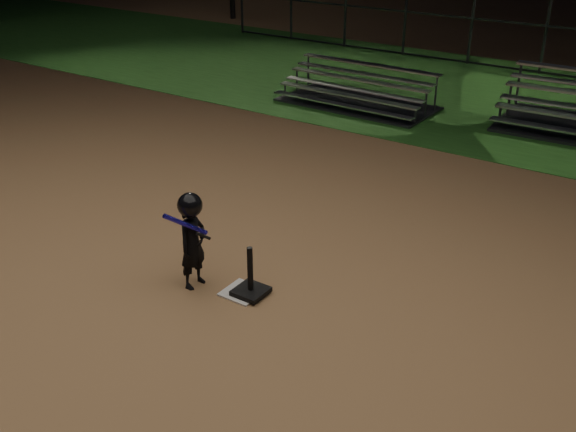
{
  "coord_description": "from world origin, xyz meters",
  "views": [
    {
      "loc": [
        4.37,
        -5.46,
        4.5
      ],
      "look_at": [
        0.0,
        1.0,
        0.65
      ],
      "focal_mm": 41.75,
      "sensor_mm": 36.0,
      "label": 1
    }
  ],
  "objects_px": {
    "home_plate": "(243,292)",
    "child_batter": "(192,238)",
    "bleacher_left": "(357,98)",
    "batting_tee": "(251,286)"
  },
  "relations": [
    {
      "from": "home_plate",
      "to": "bleacher_left",
      "type": "distance_m",
      "value": 8.15
    },
    {
      "from": "home_plate",
      "to": "bleacher_left",
      "type": "xyz_separation_m",
      "value": [
        -2.65,
        7.71,
        0.17
      ]
    },
    {
      "from": "home_plate",
      "to": "child_batter",
      "type": "relative_size",
      "value": 0.36
    },
    {
      "from": "child_batter",
      "to": "bleacher_left",
      "type": "bearing_deg",
      "value": 14.98
    },
    {
      "from": "home_plate",
      "to": "bleacher_left",
      "type": "relative_size",
      "value": 0.13
    },
    {
      "from": "home_plate",
      "to": "bleacher_left",
      "type": "bearing_deg",
      "value": 108.99
    },
    {
      "from": "batting_tee",
      "to": "child_batter",
      "type": "height_order",
      "value": "child_batter"
    },
    {
      "from": "batting_tee",
      "to": "home_plate",
      "type": "bearing_deg",
      "value": -169.28
    },
    {
      "from": "batting_tee",
      "to": "child_batter",
      "type": "distance_m",
      "value": 0.92
    },
    {
      "from": "batting_tee",
      "to": "bleacher_left",
      "type": "xyz_separation_m",
      "value": [
        -2.76,
        7.68,
        0.04
      ]
    }
  ]
}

